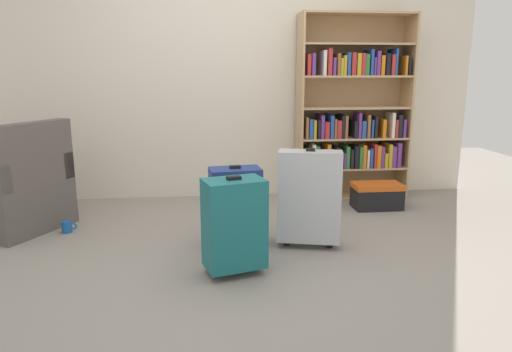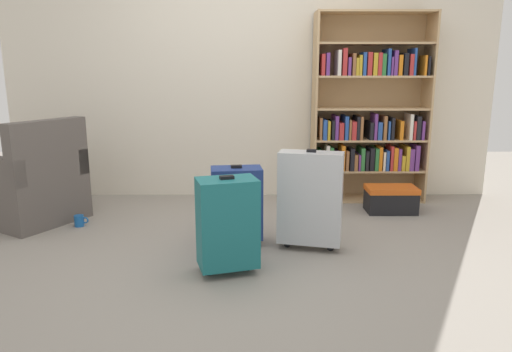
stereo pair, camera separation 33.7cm
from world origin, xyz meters
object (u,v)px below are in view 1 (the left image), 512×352
object	(u,v)px
bookshelf	(352,113)
suitcase_navy_blue	(235,204)
armchair	(16,192)
suitcase_silver	(309,197)
storage_box	(377,195)
mug	(67,227)
suitcase_teal	(234,224)

from	to	relation	value
bookshelf	suitcase_navy_blue	distance (m)	1.86
armchair	suitcase_silver	distance (m)	2.41
bookshelf	suitcase_navy_blue	xyz separation A→B (m)	(-1.26, -1.25, -0.55)
storage_box	suitcase_navy_blue	xyz separation A→B (m)	(-1.40, -0.80, 0.19)
armchair	mug	xyz separation A→B (m)	(0.43, -0.14, -0.27)
storage_box	mug	bearing A→B (deg)	-171.83
armchair	suitcase_teal	xyz separation A→B (m)	(1.74, -1.07, 0.02)
storage_box	suitcase_teal	world-z (taller)	suitcase_teal
suitcase_silver	suitcase_teal	distance (m)	0.71
bookshelf	storage_box	size ratio (longest dim) A/B	4.00
suitcase_silver	suitcase_navy_blue	distance (m)	0.55
bookshelf	suitcase_navy_blue	world-z (taller)	bookshelf
suitcase_silver	suitcase_teal	world-z (taller)	suitcase_silver
mug	armchair	bearing A→B (deg)	161.45
armchair	storage_box	size ratio (longest dim) A/B	2.09
armchair	storage_box	xyz separation A→B (m)	(3.18, 0.25, -0.19)
armchair	mug	bearing A→B (deg)	-18.55
bookshelf	armchair	world-z (taller)	bookshelf
suitcase_navy_blue	bookshelf	bearing A→B (deg)	44.69
storage_box	suitcase_teal	distance (m)	1.97
bookshelf	suitcase_teal	distance (m)	2.26
suitcase_silver	suitcase_navy_blue	size ratio (longest dim) A/B	1.22
bookshelf	suitcase_navy_blue	size ratio (longest dim) A/B	3.01
bookshelf	armchair	xyz separation A→B (m)	(-3.04, -0.70, -0.55)
mug	storage_box	bearing A→B (deg)	8.17
mug	suitcase_teal	world-z (taller)	suitcase_teal
suitcase_navy_blue	storage_box	bearing A→B (deg)	29.70
armchair	mug	size ratio (longest dim) A/B	8.00
suitcase_silver	suitcase_teal	size ratio (longest dim) A/B	1.15
mug	suitcase_navy_blue	world-z (taller)	suitcase_navy_blue
storage_box	suitcase_teal	bearing A→B (deg)	-137.54
bookshelf	suitcase_teal	bearing A→B (deg)	-126.36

